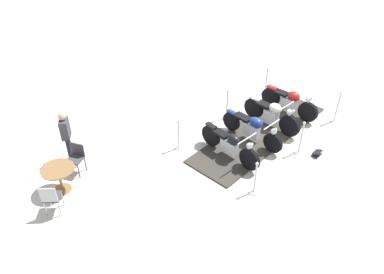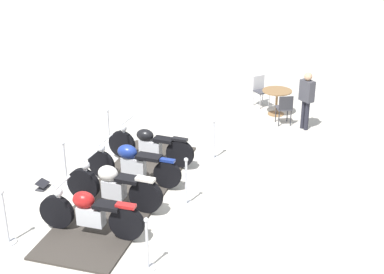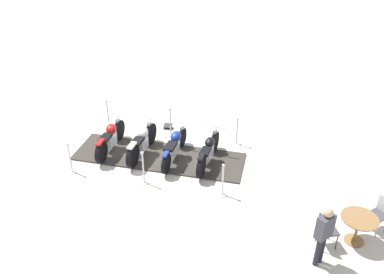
{
  "view_description": "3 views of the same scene",
  "coord_description": "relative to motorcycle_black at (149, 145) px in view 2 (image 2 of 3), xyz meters",
  "views": [
    {
      "loc": [
        -10.44,
        0.06,
        7.32
      ],
      "look_at": [
        -1.57,
        1.92,
        0.71
      ],
      "focal_mm": 36.45,
      "sensor_mm": 36.0,
      "label": 1
    },
    {
      "loc": [
        10.91,
        -1.32,
        6.15
      ],
      "look_at": [
        -0.75,
        1.7,
        0.87
      ],
      "focal_mm": 53.41,
      "sensor_mm": 36.0,
      "label": 2
    },
    {
      "loc": [
        2.22,
        10.67,
        7.21
      ],
      "look_at": [
        -0.92,
        0.66,
        0.97
      ],
      "focal_mm": 37.69,
      "sensor_mm": 36.0,
      "label": 3
    }
  ],
  "objects": [
    {
      "name": "ground_plane",
      "position": [
        1.41,
        -0.82,
        -0.49
      ],
      "size": [
        80.0,
        80.0,
        0.0
      ],
      "primitive_type": "plane",
      "color": "beige"
    },
    {
      "name": "display_platform",
      "position": [
        1.41,
        -0.82,
        -0.47
      ],
      "size": [
        5.52,
        4.22,
        0.05
      ],
      "primitive_type": "cube",
      "rotation": [
        0.0,
        0.0,
        -0.54
      ],
      "color": "#38332D",
      "rests_on": "ground_plane"
    },
    {
      "name": "motorcycle_black",
      "position": [
        0.0,
        0.0,
        0.0
      ],
      "size": [
        1.38,
        1.87,
        0.99
      ],
      "rotation": [
        0.0,
        0.0,
        -2.19
      ],
      "color": "black",
      "rests_on": "display_platform"
    },
    {
      "name": "motorcycle_navy",
      "position": [
        0.93,
        -0.56,
        0.03
      ],
      "size": [
        1.36,
        1.94,
        0.94
      ],
      "rotation": [
        0.0,
        0.0,
        -2.16
      ],
      "color": "black",
      "rests_on": "display_platform"
    },
    {
      "name": "motorcycle_cream",
      "position": [
        1.86,
        -1.11,
        0.02
      ],
      "size": [
        1.34,
        1.85,
        1.04
      ],
      "rotation": [
        0.0,
        0.0,
        -2.18
      ],
      "color": "black",
      "rests_on": "display_platform"
    },
    {
      "name": "motorcycle_maroon",
      "position": [
        2.79,
        -1.67,
        0.02
      ],
      "size": [
        1.21,
        1.91,
        1.01
      ],
      "rotation": [
        0.0,
        0.0,
        -2.11
      ],
      "color": "black",
      "rests_on": "display_platform"
    },
    {
      "name": "stanchion_right_mid",
      "position": [
        0.69,
        -2.01,
        -0.12
      ],
      "size": [
        0.32,
        0.32,
        1.1
      ],
      "color": "silver",
      "rests_on": "ground_plane"
    },
    {
      "name": "stanchion_left_rear",
      "position": [
        4.12,
        -0.81,
        -0.13
      ],
      "size": [
        0.29,
        0.29,
        1.04
      ],
      "color": "silver",
      "rests_on": "ground_plane"
    },
    {
      "name": "stanchion_right_front",
      "position": [
        -1.3,
        -0.82,
        -0.16
      ],
      "size": [
        0.32,
        0.32,
        1.01
      ],
      "color": "silver",
      "rests_on": "ground_plane"
    },
    {
      "name": "stanchion_left_front",
      "position": [
        0.14,
        1.58,
        -0.12
      ],
      "size": [
        0.29,
        0.29,
        1.04
      ],
      "color": "silver",
      "rests_on": "ground_plane"
    },
    {
      "name": "stanchion_left_mid",
      "position": [
        2.13,
        0.38,
        -0.09
      ],
      "size": [
        0.28,
        0.28,
        1.09
      ],
      "color": "silver",
      "rests_on": "ground_plane"
    },
    {
      "name": "stanchion_right_rear",
      "position": [
        2.68,
        -3.21,
        -0.1
      ],
      "size": [
        0.3,
        0.3,
        1.13
      ],
      "color": "silver",
      "rests_on": "ground_plane"
    },
    {
      "name": "info_placard",
      "position": [
        0.65,
        -2.55,
        -0.43
      ],
      "size": [
        0.4,
        0.35,
        0.17
      ],
      "rotation": [
        0.0,
        0.0,
        2.6
      ],
      "color": "#333338",
      "rests_on": "ground_plane"
    },
    {
      "name": "cafe_table",
      "position": [
        -2.28,
        4.21,
        0.07
      ],
      "size": [
        0.87,
        0.87,
        0.74
      ],
      "color": "olive",
      "rests_on": "ground_plane"
    },
    {
      "name": "cafe_chair_near_table",
      "position": [
        -1.47,
        4.11,
        0.03
      ],
      "size": [
        0.45,
        0.45,
        0.88
      ],
      "rotation": [
        0.0,
        0.0,
        3.02
      ],
      "color": "#2D2D33",
      "rests_on": "ground_plane"
    },
    {
      "name": "cafe_chair_across_table",
      "position": [
        -3.08,
        4.01,
        0.05
      ],
      "size": [
        0.49,
        0.49,
        0.93
      ],
      "rotation": [
        0.0,
        0.0,
        0.25
      ],
      "color": "#B7B7BC",
      "rests_on": "ground_plane"
    },
    {
      "name": "bystander_person",
      "position": [
        -1.04,
        4.54,
        0.48
      ],
      "size": [
        0.45,
        0.34,
        1.63
      ],
      "rotation": [
        0.0,
        0.0,
        -1.24
      ],
      "color": "#23232D",
      "rests_on": "ground_plane"
    }
  ]
}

